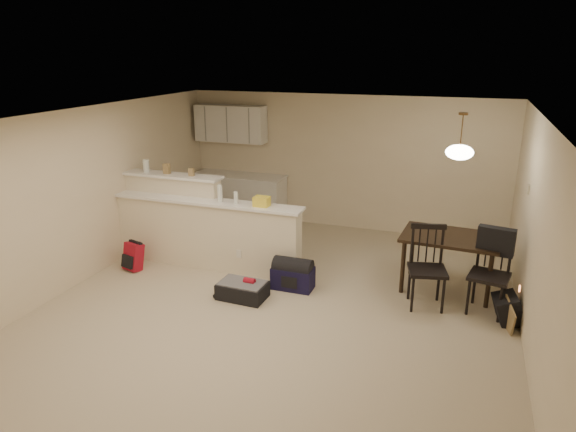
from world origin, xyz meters
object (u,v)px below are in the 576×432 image
at_px(dining_table, 450,242).
at_px(pendant_lamp, 460,152).
at_px(dining_chair_near, 428,268).
at_px(navy_duffel, 293,278).
at_px(dining_chair_far, 489,274).
at_px(suitcase, 243,290).
at_px(black_daypack, 508,309).
at_px(red_backpack, 133,257).

distance_m(dining_table, pendant_lamp, 1.28).
relative_size(dining_chair_near, navy_duffel, 1.88).
bearing_deg(dining_table, dining_chair_far, -41.79).
bearing_deg(pendant_lamp, dining_table, 0.00).
distance_m(dining_table, suitcase, 2.95).
distance_m(dining_chair_far, suitcase, 3.25).
relative_size(pendant_lamp, navy_duffel, 1.06).
bearing_deg(dining_chair_far, suitcase, -156.46).
bearing_deg(dining_table, black_daypack, -37.81).
bearing_deg(black_daypack, pendant_lamp, 39.19).
xyz_separation_m(dining_table, pendant_lamp, (0.00, 0.00, 1.28)).
xyz_separation_m(pendant_lamp, navy_duffel, (-2.07, -0.69, -1.83)).
distance_m(pendant_lamp, red_backpack, 5.03).
bearing_deg(pendant_lamp, dining_chair_far, -45.79).
xyz_separation_m(navy_duffel, black_daypack, (2.84, 0.00, 0.01)).
bearing_deg(dining_chair_far, black_daypack, -20.33).
distance_m(pendant_lamp, dining_chair_near, 1.59).
bearing_deg(dining_chair_near, red_backpack, 170.42).
height_order(dining_chair_far, suitcase, dining_chair_far).
bearing_deg(dining_chair_near, pendant_lamp, 55.97).
relative_size(dining_table, dining_chair_near, 1.24).
distance_m(dining_chair_near, navy_duffel, 1.88).
bearing_deg(dining_table, navy_duffel, -157.48).
bearing_deg(dining_table, pendant_lamp, 0.00).
height_order(suitcase, black_daypack, black_daypack).
distance_m(dining_chair_near, suitcase, 2.50).
height_order(dining_chair_near, black_daypack, dining_chair_near).
distance_m(red_backpack, navy_duffel, 2.55).
bearing_deg(pendant_lamp, black_daypack, -41.81).
xyz_separation_m(dining_table, suitcase, (-2.62, -1.21, -0.60)).
relative_size(dining_table, black_daypack, 3.47).
relative_size(red_backpack, black_daypack, 1.08).
height_order(dining_chair_far, red_backpack, dining_chair_far).
bearing_deg(red_backpack, dining_chair_near, 19.85).
bearing_deg(red_backpack, suitcase, 7.08).
relative_size(suitcase, navy_duffel, 1.11).
relative_size(dining_chair_near, red_backpack, 2.58).
xyz_separation_m(dining_chair_far, suitcase, (-3.15, -0.67, -0.43)).
xyz_separation_m(dining_chair_near, black_daypack, (1.01, -0.08, -0.37)).
bearing_deg(dining_table, red_backpack, -165.16).
xyz_separation_m(pendant_lamp, dining_chair_near, (-0.24, -0.62, -1.44)).
bearing_deg(dining_chair_far, red_backpack, -164.67).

